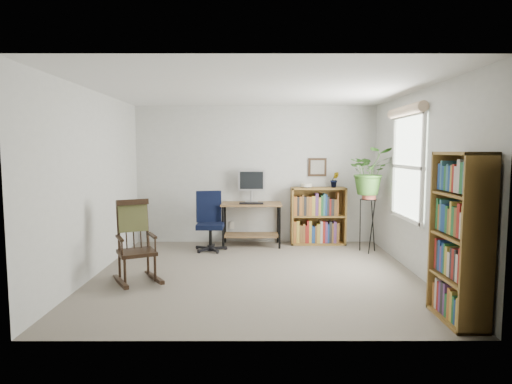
{
  "coord_description": "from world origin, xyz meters",
  "views": [
    {
      "loc": [
        -0.01,
        -5.52,
        1.62
      ],
      "look_at": [
        0.0,
        0.4,
        1.05
      ],
      "focal_mm": 30.0,
      "sensor_mm": 36.0,
      "label": 1
    }
  ],
  "objects_px": {
    "office_chair": "(210,221)",
    "low_bookshelf": "(318,216)",
    "desk": "(251,224)",
    "rocking_chair": "(136,241)",
    "tall_bookshelf": "(460,238)"
  },
  "relations": [
    {
      "from": "office_chair",
      "to": "low_bookshelf",
      "type": "relative_size",
      "value": 0.99
    },
    {
      "from": "office_chair",
      "to": "tall_bookshelf",
      "type": "distance_m",
      "value": 3.93
    },
    {
      "from": "desk",
      "to": "rocking_chair",
      "type": "height_order",
      "value": "rocking_chair"
    },
    {
      "from": "desk",
      "to": "office_chair",
      "type": "distance_m",
      "value": 0.77
    },
    {
      "from": "desk",
      "to": "tall_bookshelf",
      "type": "bearing_deg",
      "value": -58.48
    },
    {
      "from": "rocking_chair",
      "to": "tall_bookshelf",
      "type": "xyz_separation_m",
      "value": [
        3.39,
        -1.2,
        0.29
      ]
    },
    {
      "from": "low_bookshelf",
      "to": "tall_bookshelf",
      "type": "relative_size",
      "value": 0.61
    },
    {
      "from": "desk",
      "to": "low_bookshelf",
      "type": "xyz_separation_m",
      "value": [
        1.16,
        0.12,
        0.13
      ]
    },
    {
      "from": "rocking_chair",
      "to": "tall_bookshelf",
      "type": "relative_size",
      "value": 0.64
    },
    {
      "from": "tall_bookshelf",
      "to": "low_bookshelf",
      "type": "bearing_deg",
      "value": 103.98
    },
    {
      "from": "rocking_chair",
      "to": "low_bookshelf",
      "type": "relative_size",
      "value": 1.04
    },
    {
      "from": "desk",
      "to": "rocking_chair",
      "type": "relative_size",
      "value": 0.99
    },
    {
      "from": "tall_bookshelf",
      "to": "desk",
      "type": "bearing_deg",
      "value": 121.52
    },
    {
      "from": "desk",
      "to": "low_bookshelf",
      "type": "distance_m",
      "value": 1.17
    },
    {
      "from": "desk",
      "to": "tall_bookshelf",
      "type": "height_order",
      "value": "tall_bookshelf"
    }
  ]
}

